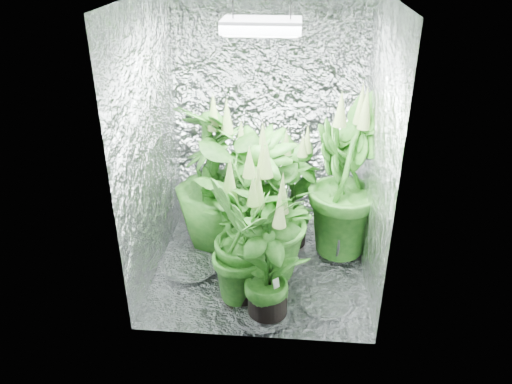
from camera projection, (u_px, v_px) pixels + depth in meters
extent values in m
plane|color=silver|center=(260.00, 264.00, 3.97)|extent=(1.60, 1.60, 0.00)
cube|color=silver|center=(268.00, 112.00, 4.21)|extent=(1.60, 0.02, 2.00)
cube|color=silver|center=(250.00, 202.00, 2.80)|extent=(1.60, 0.02, 2.00)
cube|color=silver|center=(150.00, 144.00, 3.57)|extent=(0.02, 1.60, 2.00)
cube|color=silver|center=(376.00, 152.00, 3.45)|extent=(0.02, 1.60, 2.00)
cube|color=gray|center=(262.00, 25.00, 3.12)|extent=(0.50, 0.30, 0.08)
cube|color=white|center=(262.00, 33.00, 3.14)|extent=(0.46, 0.26, 0.01)
cylinder|color=black|center=(233.00, 7.00, 3.09)|extent=(0.01, 0.01, 0.13)
cylinder|color=black|center=(291.00, 8.00, 3.06)|extent=(0.01, 0.01, 0.13)
cylinder|color=black|center=(254.00, 221.00, 4.32)|extent=(0.28, 0.28, 0.25)
cylinder|color=#452E11|center=(254.00, 210.00, 4.26)|extent=(0.26, 0.26, 0.03)
imported|color=#11430F|center=(254.00, 188.00, 4.17)|extent=(0.82, 0.82, 0.84)
cone|color=#74964C|center=(254.00, 148.00, 4.00)|extent=(0.09, 0.09, 0.25)
cylinder|color=black|center=(290.00, 231.00, 4.20)|extent=(0.26, 0.26, 0.23)
cylinder|color=#452E11|center=(291.00, 221.00, 4.15)|extent=(0.24, 0.24, 0.03)
imported|color=#11430F|center=(292.00, 190.00, 4.02)|extent=(0.71, 0.71, 0.95)
cone|color=#74964C|center=(294.00, 142.00, 3.83)|extent=(0.08, 0.08, 0.23)
cylinder|color=black|center=(341.00, 235.00, 4.10)|extent=(0.32, 0.32, 0.29)
cylinder|color=#452E11|center=(342.00, 221.00, 4.04)|extent=(0.29, 0.29, 0.03)
imported|color=#11430F|center=(346.00, 177.00, 3.85)|extent=(0.79, 0.79, 1.26)
cone|color=#74964C|center=(352.00, 107.00, 3.59)|extent=(0.10, 0.10, 0.29)
cylinder|color=black|center=(217.00, 228.00, 4.20)|extent=(0.31, 0.31, 0.28)
cylinder|color=#452E11|center=(217.00, 215.00, 4.14)|extent=(0.28, 0.28, 0.03)
imported|color=#11430F|center=(215.00, 175.00, 3.98)|extent=(0.93, 0.93, 1.19)
cone|color=#74964C|center=(212.00, 112.00, 3.73)|extent=(0.10, 0.10, 0.28)
cylinder|color=black|center=(261.00, 263.00, 3.75)|extent=(0.30, 0.30, 0.27)
cylinder|color=#452E11|center=(261.00, 250.00, 3.70)|extent=(0.28, 0.28, 0.03)
imported|color=#11430F|center=(261.00, 217.00, 3.57)|extent=(1.19, 1.19, 1.01)
cone|color=#74964C|center=(262.00, 161.00, 3.36)|extent=(0.10, 0.10, 0.27)
cylinder|color=black|center=(267.00, 302.00, 3.38)|extent=(0.27, 0.27, 0.24)
cylinder|color=#452E11|center=(268.00, 290.00, 3.33)|extent=(0.25, 0.25, 0.03)
imported|color=#11430F|center=(268.00, 256.00, 3.21)|extent=(0.70, 0.70, 0.94)
cone|color=#74964C|center=(269.00, 199.00, 3.02)|extent=(0.09, 0.09, 0.24)
cylinder|color=black|center=(243.00, 283.00, 3.55)|extent=(0.30, 0.30, 0.26)
cylinder|color=#452E11|center=(243.00, 270.00, 3.49)|extent=(0.27, 0.27, 0.03)
imported|color=#11430F|center=(243.00, 238.00, 3.37)|extent=(0.53, 0.53, 0.96)
cone|color=#74964C|center=(242.00, 184.00, 3.18)|extent=(0.10, 0.10, 0.26)
cylinder|color=black|center=(257.00, 243.00, 4.00)|extent=(0.29, 0.29, 0.26)
cylinder|color=#452E11|center=(257.00, 231.00, 3.95)|extent=(0.27, 0.27, 0.03)
imported|color=#11430F|center=(257.00, 197.00, 3.81)|extent=(0.78, 0.78, 1.04)
cone|color=#74964C|center=(257.00, 141.00, 3.60)|extent=(0.09, 0.09, 0.26)
cylinder|color=black|center=(339.00, 254.00, 4.03)|extent=(0.14, 0.14, 0.08)
cylinder|color=black|center=(341.00, 237.00, 3.95)|extent=(0.12, 0.12, 0.10)
cylinder|color=#4C4C51|center=(334.00, 238.00, 3.95)|extent=(0.08, 0.30, 0.30)
torus|color=#4C4C51|center=(334.00, 238.00, 3.95)|extent=(0.08, 0.31, 0.31)
cube|color=white|center=(276.00, 284.00, 3.27)|extent=(0.05, 0.05, 0.07)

